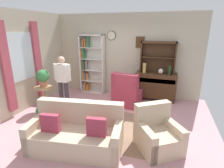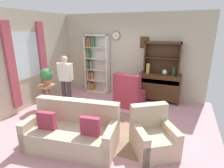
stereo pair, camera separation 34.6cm
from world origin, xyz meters
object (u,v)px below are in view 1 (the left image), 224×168
Objects in this scene: wingback_chair at (127,93)px; book_stack at (89,107)px; potted_plant_small at (40,111)px; vase_tall at (144,68)px; bookshelf at (91,65)px; sideboard at (156,85)px; vase_round at (161,71)px; potted_plant_large at (43,77)px; coffee_table at (92,112)px; armchair_floral at (157,135)px; plant_stand at (44,96)px; person_reading at (63,79)px; sideboard_hutch at (158,53)px; bottle_wine at (169,70)px; couch_floral at (77,133)px.

wingback_chair reaches higher than book_stack.
potted_plant_small is (-2.03, -1.50, -0.21)m from wingback_chair.
vase_tall is at bearing 62.54° from book_stack.
bookshelf reaches higher than sideboard.
potted_plant_large reaches higher than vase_round.
vase_tall is 0.40× the size of coffee_table.
wingback_chair is at bearing 36.56° from potted_plant_small.
sideboard is at bearing 95.64° from armchair_floral.
person_reading is (0.45, 0.33, 0.47)m from plant_stand.
sideboard_hutch is at bearing 59.18° from coffee_table.
armchair_floral is at bearing -60.36° from wingback_chair.
bottle_wine is at bearing 49.93° from coffee_table.
vase_tall is at bearing -154.11° from sideboard_hutch.
wingback_chair is at bearing -122.66° from vase_tall.
person_reading is at bearing -149.96° from sideboard.
coffee_table is (-1.36, -2.17, -0.16)m from sideboard.
bottle_wine is at bearing 28.32° from wingback_chair.
potted_plant_small is 0.20× the size of person_reading.
bottle_wine is at bearing 25.24° from person_reading.
couch_floral reaches higher than plant_stand.
sideboard_hutch is at bearing 56.94° from book_stack.
potted_plant_large is (-0.01, 0.06, 0.56)m from plant_stand.
bottle_wine is 0.88× the size of potted_plant_small.
sideboard_hutch is 3.74m from plant_stand.
potted_plant_small is 1.41× the size of book_stack.
vase_tall is at bearing -168.37° from sideboard.
bookshelf is 2.76m from bottle_wine.
bottle_wine is at bearing -12.89° from sideboard.
sideboard_hutch is at bearing 46.21° from wingback_chair.
potted_plant_large is (-0.65, -1.83, -0.04)m from bookshelf.
bookshelf reaches higher than sideboard_hutch.
vase_round is at bearing -27.17° from sideboard.
book_stack is (-0.17, 0.96, 0.14)m from couch_floral.
potted_plant_large is (-2.62, -1.66, -0.08)m from vase_tall.
book_stack is at bearing -132.22° from bottle_wine.
plant_stand is 1.59m from book_stack.
vase_tall is 0.78m from bottle_wine.
sideboard_hutch is 1.55× the size of plant_stand.
vase_tall reaches higher than coffee_table.
vase_round is at bearing 28.97° from plant_stand.
armchair_floral is (0.26, -2.61, -0.22)m from sideboard.
wingback_chair is 2.53m from potted_plant_small.
vase_round is 0.56× the size of potted_plant_small.
bottle_wine is at bearing -3.63° from bookshelf.
potted_plant_large is 0.54m from person_reading.
wingback_chair is at bearing -151.68° from bottle_wine.
couch_floral is at bearing -36.24° from plant_stand.
sideboard reaches higher than potted_plant_small.
armchair_floral is (-0.13, -2.52, -0.76)m from bottle_wine.
vase_tall reaches higher than vase_round.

